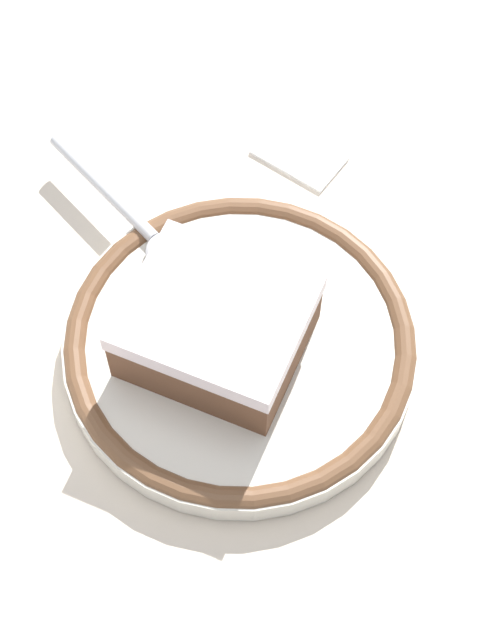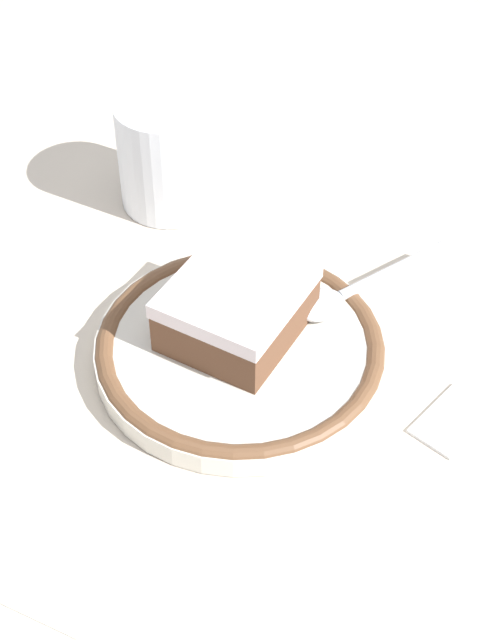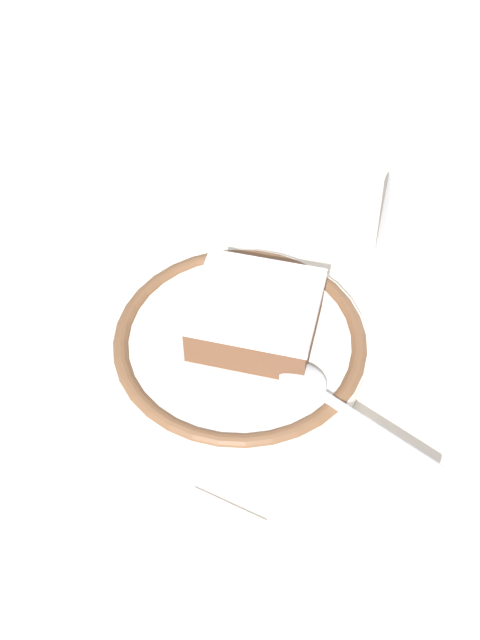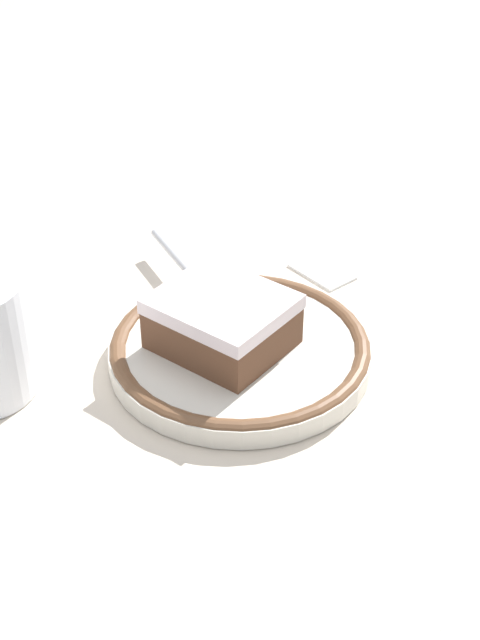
{
  "view_description": "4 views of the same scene",
  "coord_description": "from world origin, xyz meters",
  "px_view_note": "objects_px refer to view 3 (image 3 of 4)",
  "views": [
    {
      "loc": [
        -0.23,
        -0.09,
        0.45
      ],
      "look_at": [
        -0.01,
        -0.02,
        0.04
      ],
      "focal_mm": 54.91,
      "sensor_mm": 36.0,
      "label": 1
    },
    {
      "loc": [
        0.15,
        -0.37,
        0.42
      ],
      "look_at": [
        -0.01,
        -0.02,
        0.04
      ],
      "focal_mm": 51.35,
      "sensor_mm": 36.0,
      "label": 2
    },
    {
      "loc": [
        0.33,
        0.04,
        0.43
      ],
      "look_at": [
        -0.01,
        -0.02,
        0.04
      ],
      "focal_mm": 43.2,
      "sensor_mm": 36.0,
      "label": 3
    },
    {
      "loc": [
        -0.42,
        -0.28,
        0.38
      ],
      "look_at": [
        -0.01,
        -0.02,
        0.04
      ],
      "focal_mm": 50.0,
      "sensor_mm": 36.0,
      "label": 4
    }
  ],
  "objects_px": {
    "plate": "(240,343)",
    "cup": "(429,224)",
    "cake_slice": "(256,315)",
    "spoon": "(328,397)",
    "sugar_packet": "(218,523)"
  },
  "relations": [
    {
      "from": "cup",
      "to": "sugar_packet",
      "type": "height_order",
      "value": "cup"
    },
    {
      "from": "plate",
      "to": "cake_slice",
      "type": "bearing_deg",
      "value": 124.57
    },
    {
      "from": "spoon",
      "to": "cup",
      "type": "distance_m",
      "value": 0.17
    },
    {
      "from": "sugar_packet",
      "to": "plate",
      "type": "bearing_deg",
      "value": -176.59
    },
    {
      "from": "cake_slice",
      "to": "plate",
      "type": "bearing_deg",
      "value": -55.43
    },
    {
      "from": "cake_slice",
      "to": "sugar_packet",
      "type": "xyz_separation_m",
      "value": [
        0.14,
        -0.0,
        -0.03
      ]
    },
    {
      "from": "cup",
      "to": "sugar_packet",
      "type": "relative_size",
      "value": 1.63
    },
    {
      "from": "cake_slice",
      "to": "cup",
      "type": "relative_size",
      "value": 1.11
    },
    {
      "from": "spoon",
      "to": "sugar_packet",
      "type": "xyz_separation_m",
      "value": [
        0.09,
        -0.06,
        -0.02
      ]
    },
    {
      "from": "spoon",
      "to": "cup",
      "type": "bearing_deg",
      "value": 158.75
    },
    {
      "from": "sugar_packet",
      "to": "spoon",
      "type": "bearing_deg",
      "value": 147.74
    },
    {
      "from": "cake_slice",
      "to": "spoon",
      "type": "distance_m",
      "value": 0.08
    },
    {
      "from": "plate",
      "to": "cup",
      "type": "xyz_separation_m",
      "value": [
        -0.12,
        0.13,
        0.03
      ]
    },
    {
      "from": "plate",
      "to": "cup",
      "type": "bearing_deg",
      "value": 132.55
    },
    {
      "from": "plate",
      "to": "spoon",
      "type": "height_order",
      "value": "spoon"
    }
  ]
}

